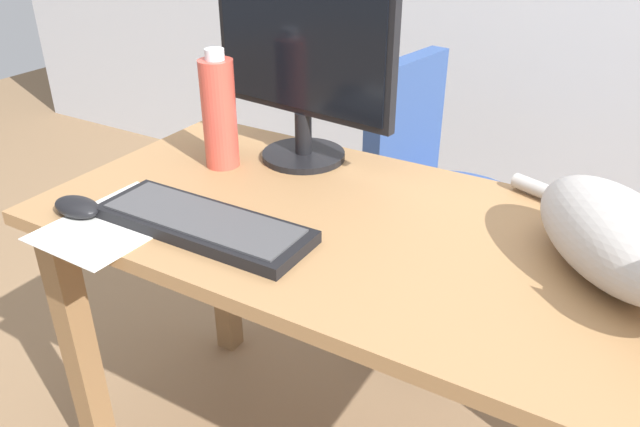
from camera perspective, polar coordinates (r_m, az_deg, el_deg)
desk at (r=1.28m, az=3.76°, el=-5.75°), size 1.31×0.66×0.75m
office_chair at (r=1.99m, az=10.52°, el=-1.27°), size 0.48×0.48×0.89m
monitor at (r=1.43m, az=-1.67°, el=13.44°), size 0.48×0.20×0.41m
keyboard at (r=1.21m, az=-10.70°, el=-0.91°), size 0.44×0.15×0.03m
cat at (r=1.12m, az=26.04°, el=-2.17°), size 0.42×0.49×0.20m
computer_mouse at (r=1.33m, az=-21.40°, el=0.57°), size 0.11×0.06×0.04m
paper_sheet at (r=1.29m, az=-18.05°, el=-0.69°), size 0.22×0.30×0.00m
water_bottle at (r=1.44m, az=-9.25°, el=9.11°), size 0.08×0.08×0.27m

